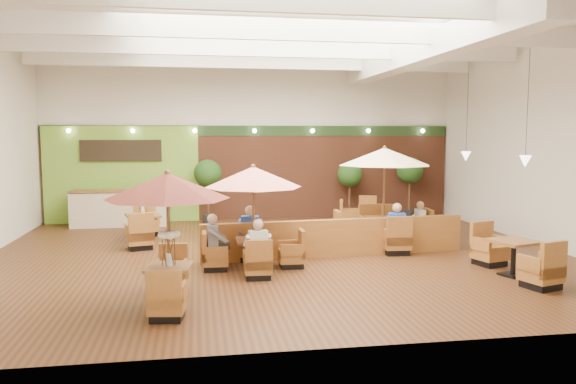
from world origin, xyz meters
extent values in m
plane|color=#381E0F|center=(0.00, 0.00, 0.00)|extent=(14.00, 14.00, 0.00)
cube|color=silver|center=(0.00, 6.00, 2.75)|extent=(14.00, 0.04, 5.50)
cube|color=silver|center=(0.00, -6.00, 2.75)|extent=(14.00, 0.04, 5.50)
cube|color=silver|center=(7.00, 0.00, 2.75)|extent=(0.04, 12.00, 5.50)
cube|color=white|center=(0.00, 0.00, 5.50)|extent=(14.00, 12.00, 0.04)
cube|color=brown|center=(0.00, 5.94, 1.60)|extent=(13.90, 0.10, 3.20)
cube|color=#1E3819|center=(0.00, 5.93, 3.05)|extent=(13.90, 0.12, 0.35)
cube|color=#76AD32|center=(-4.40, 5.88, 1.60)|extent=(5.00, 0.08, 3.20)
cube|color=black|center=(-4.40, 5.80, 2.40)|extent=(2.60, 0.08, 0.70)
cube|color=white|center=(3.50, 0.00, 4.95)|extent=(0.60, 11.00, 0.60)
cube|color=white|center=(0.00, -4.00, 5.15)|extent=(13.60, 0.12, 0.45)
cube|color=white|center=(0.00, -1.30, 5.15)|extent=(13.60, 0.12, 0.45)
cube|color=white|center=(0.00, 1.30, 5.15)|extent=(13.60, 0.12, 0.45)
cube|color=white|center=(0.00, 4.00, 5.15)|extent=(13.60, 0.12, 0.45)
cylinder|color=black|center=(5.80, -1.00, 3.90)|extent=(0.01, 0.01, 3.20)
cone|color=white|center=(5.80, -1.00, 2.30)|extent=(0.28, 0.28, 0.28)
cylinder|color=black|center=(5.80, 2.00, 3.90)|extent=(0.01, 0.01, 3.20)
cone|color=white|center=(5.80, 2.00, 2.30)|extent=(0.28, 0.28, 0.28)
sphere|color=#FFEAC6|center=(-6.00, 5.70, 3.05)|extent=(0.14, 0.14, 0.14)
sphere|color=#FFEAC6|center=(-4.00, 5.70, 3.05)|extent=(0.14, 0.14, 0.14)
sphere|color=#FFEAC6|center=(-2.00, 5.70, 3.05)|extent=(0.14, 0.14, 0.14)
sphere|color=#FFEAC6|center=(0.00, 5.70, 3.05)|extent=(0.14, 0.14, 0.14)
sphere|color=#FFEAC6|center=(2.00, 5.70, 3.05)|extent=(0.14, 0.14, 0.14)
sphere|color=#FFEAC6|center=(4.00, 5.70, 3.05)|extent=(0.14, 0.14, 0.14)
sphere|color=#FFEAC6|center=(6.00, 5.70, 3.05)|extent=(0.14, 0.14, 0.14)
cube|color=beige|center=(-4.40, 5.10, 0.55)|extent=(3.00, 0.70, 1.10)
cube|color=brown|center=(-4.40, 5.10, 1.15)|extent=(3.00, 0.75, 0.06)
cube|color=brown|center=(1.35, -0.33, 0.45)|extent=(6.55, 0.70, 0.91)
cube|color=brown|center=(-2.45, -3.52, 0.65)|extent=(0.86, 0.86, 0.05)
cylinder|color=black|center=(-2.45, -3.52, 0.33)|extent=(0.09, 0.09, 0.59)
cube|color=black|center=(-2.45, -3.52, 0.02)|extent=(0.46, 0.46, 0.04)
cube|color=brown|center=(-2.45, -4.37, 0.27)|extent=(0.63, 0.63, 0.29)
cube|color=brown|center=(-2.42, -4.60, 0.54)|extent=(0.56, 0.16, 0.63)
cube|color=brown|center=(-2.71, -4.33, 0.45)|extent=(0.14, 0.50, 0.25)
cube|color=brown|center=(-2.19, -4.40, 0.45)|extent=(0.14, 0.50, 0.25)
cube|color=black|center=(-2.45, -4.37, 0.06)|extent=(0.56, 0.56, 0.13)
cube|color=brown|center=(-2.45, -2.66, 0.27)|extent=(0.63, 0.63, 0.29)
cube|color=brown|center=(-2.48, -2.43, 0.54)|extent=(0.56, 0.16, 0.63)
cube|color=brown|center=(-2.19, -2.70, 0.45)|extent=(0.14, 0.50, 0.25)
cube|color=brown|center=(-2.71, -2.63, 0.45)|extent=(0.14, 0.50, 0.25)
cube|color=black|center=(-2.45, -2.66, 0.06)|extent=(0.56, 0.56, 0.13)
cylinder|color=brown|center=(-2.45, -3.52, 1.12)|extent=(0.06, 0.06, 2.25)
cone|color=#5B211B|center=(-2.45, -3.52, 2.07)|extent=(2.16, 2.16, 0.45)
sphere|color=brown|center=(-2.45, -3.52, 2.30)|extent=(0.10, 0.10, 0.10)
cylinder|color=silver|center=(-2.45, -3.52, 0.78)|extent=(0.10, 0.10, 0.22)
cube|color=brown|center=(-0.75, -1.24, 0.64)|extent=(0.77, 0.77, 0.05)
cylinder|color=black|center=(-0.75, -1.24, 0.33)|extent=(0.09, 0.09, 0.58)
cube|color=black|center=(-0.75, -1.24, 0.02)|extent=(0.41, 0.41, 0.04)
cube|color=brown|center=(-0.75, -2.08, 0.27)|extent=(0.56, 0.56, 0.28)
cube|color=brown|center=(-0.74, -2.31, 0.53)|extent=(0.55, 0.10, 0.62)
cube|color=brown|center=(-1.00, -2.07, 0.44)|extent=(0.08, 0.49, 0.25)
cube|color=brown|center=(-0.49, -2.08, 0.44)|extent=(0.08, 0.49, 0.25)
cube|color=black|center=(-0.75, -2.08, 0.06)|extent=(0.50, 0.50, 0.12)
cube|color=brown|center=(-0.75, -0.40, 0.27)|extent=(0.56, 0.56, 0.28)
cube|color=brown|center=(-0.75, -0.17, 0.53)|extent=(0.55, 0.10, 0.62)
cube|color=brown|center=(-0.49, -0.40, 0.44)|extent=(0.08, 0.49, 0.25)
cube|color=brown|center=(-1.00, -0.39, 0.44)|extent=(0.08, 0.49, 0.25)
cube|color=black|center=(-0.75, -0.40, 0.06)|extent=(0.50, 0.50, 0.12)
cube|color=brown|center=(-1.59, -1.24, 0.27)|extent=(0.56, 0.56, 0.28)
cube|color=brown|center=(-1.36, -1.23, 0.53)|extent=(0.10, 0.55, 0.62)
cube|color=brown|center=(-1.58, -0.98, 0.44)|extent=(0.49, 0.08, 0.25)
cube|color=brown|center=(-1.59, -1.49, 0.44)|extent=(0.49, 0.08, 0.25)
cube|color=black|center=(-1.59, -1.24, 0.06)|extent=(0.50, 0.50, 0.12)
cube|color=brown|center=(0.09, -1.24, 0.27)|extent=(0.56, 0.56, 0.28)
cube|color=brown|center=(-0.14, -1.24, 0.53)|extent=(0.10, 0.55, 0.62)
cube|color=brown|center=(0.09, -1.49, 0.44)|extent=(0.49, 0.08, 0.25)
cube|color=brown|center=(0.10, -0.98, 0.44)|extent=(0.49, 0.08, 0.25)
cube|color=black|center=(0.09, -1.24, 0.06)|extent=(0.50, 0.50, 0.12)
cylinder|color=brown|center=(-0.75, -1.24, 1.10)|extent=(0.06, 0.06, 2.21)
cone|color=#D67067|center=(-0.75, -1.24, 2.03)|extent=(2.12, 2.12, 0.45)
sphere|color=brown|center=(-0.75, -1.24, 2.26)|extent=(0.10, 0.10, 0.10)
cube|color=brown|center=(2.87, 0.68, 0.73)|extent=(0.91, 0.91, 0.06)
cylinder|color=black|center=(2.87, 0.68, 0.38)|extent=(0.10, 0.10, 0.67)
cube|color=black|center=(2.87, 0.68, 0.02)|extent=(0.48, 0.48, 0.04)
cube|color=brown|center=(2.87, -0.29, 0.31)|extent=(0.67, 0.67, 0.33)
cube|color=brown|center=(2.89, -0.55, 0.61)|extent=(0.64, 0.14, 0.71)
cube|color=brown|center=(2.58, -0.27, 0.51)|extent=(0.11, 0.56, 0.29)
cube|color=brown|center=(3.17, -0.31, 0.51)|extent=(0.11, 0.56, 0.29)
cube|color=black|center=(2.87, -0.29, 0.07)|extent=(0.59, 0.59, 0.14)
cube|color=brown|center=(2.87, 1.65, 0.31)|extent=(0.67, 0.67, 0.33)
cube|color=brown|center=(2.85, 1.91, 0.61)|extent=(0.64, 0.14, 0.71)
cube|color=brown|center=(3.17, 1.63, 0.51)|extent=(0.11, 0.56, 0.29)
cube|color=brown|center=(2.58, 1.66, 0.51)|extent=(0.11, 0.56, 0.29)
cube|color=black|center=(2.87, 1.65, 0.07)|extent=(0.59, 0.59, 0.14)
cube|color=brown|center=(1.90, 0.68, 0.31)|extent=(0.67, 0.67, 0.33)
cube|color=brown|center=(2.17, 0.69, 0.61)|extent=(0.14, 0.64, 0.71)
cube|color=brown|center=(1.92, 0.97, 0.51)|extent=(0.56, 0.11, 0.29)
cube|color=brown|center=(1.89, 0.38, 0.51)|extent=(0.56, 0.11, 0.29)
cube|color=black|center=(1.90, 0.68, 0.07)|extent=(0.59, 0.59, 0.14)
cube|color=brown|center=(3.84, 0.68, 0.31)|extent=(0.67, 0.67, 0.33)
cube|color=brown|center=(3.57, 0.66, 0.61)|extent=(0.14, 0.64, 0.71)
cube|color=brown|center=(3.82, 0.38, 0.51)|extent=(0.56, 0.11, 0.29)
cube|color=brown|center=(3.86, 0.97, 0.51)|extent=(0.56, 0.11, 0.29)
cube|color=black|center=(3.84, 0.68, 0.07)|extent=(0.59, 0.59, 0.14)
cylinder|color=brown|center=(2.87, 0.68, 1.27)|extent=(0.06, 0.06, 2.55)
cone|color=beige|center=(2.87, 0.68, 2.37)|extent=(2.45, 2.45, 0.45)
sphere|color=brown|center=(2.87, 0.68, 2.60)|extent=(0.10, 0.10, 0.10)
cube|color=brown|center=(-3.42, 2.29, 0.73)|extent=(1.05, 1.05, 0.06)
cylinder|color=black|center=(-3.42, 2.29, 0.38)|extent=(0.10, 0.10, 0.67)
cube|color=black|center=(-3.42, 2.29, 0.02)|extent=(0.56, 0.56, 0.04)
cube|color=brown|center=(-3.42, 1.32, 0.31)|extent=(0.77, 0.77, 0.33)
cube|color=brown|center=(-3.49, 1.06, 0.61)|extent=(0.64, 0.25, 0.71)
cube|color=brown|center=(-3.71, 1.25, 0.51)|extent=(0.22, 0.56, 0.29)
cube|color=brown|center=(-3.14, 1.39, 0.51)|extent=(0.22, 0.56, 0.29)
cube|color=black|center=(-3.42, 1.32, 0.07)|extent=(0.68, 0.68, 0.14)
cube|color=brown|center=(-3.42, 3.26, 0.31)|extent=(0.77, 0.77, 0.33)
cube|color=brown|center=(-3.36, 3.51, 0.61)|extent=(0.64, 0.25, 0.71)
cube|color=brown|center=(-3.14, 3.33, 0.51)|extent=(0.22, 0.56, 0.29)
cube|color=brown|center=(-3.71, 3.18, 0.51)|extent=(0.22, 0.56, 0.29)
cube|color=black|center=(-3.42, 3.26, 0.07)|extent=(0.68, 0.68, 0.14)
cylinder|color=silver|center=(-3.42, 2.29, 0.87)|extent=(0.10, 0.10, 0.22)
cube|color=brown|center=(4.54, -2.73, 0.73)|extent=(1.06, 1.06, 0.06)
cylinder|color=black|center=(4.54, -2.73, 0.37)|extent=(0.10, 0.10, 0.67)
cube|color=black|center=(4.54, -2.73, 0.02)|extent=(0.56, 0.56, 0.04)
cube|color=brown|center=(4.54, -3.69, 0.30)|extent=(0.77, 0.77, 0.32)
cube|color=brown|center=(4.47, -3.94, 0.61)|extent=(0.63, 0.27, 0.71)
cube|color=brown|center=(4.26, -3.77, 0.51)|extent=(0.23, 0.56, 0.28)
cube|color=brown|center=(4.82, -3.61, 0.51)|extent=(0.23, 0.56, 0.28)
cube|color=black|center=(4.54, -3.69, 0.07)|extent=(0.69, 0.69, 0.14)
cube|color=brown|center=(4.54, -1.77, 0.30)|extent=(0.77, 0.77, 0.32)
cube|color=brown|center=(4.61, -1.51, 0.61)|extent=(0.63, 0.27, 0.71)
cube|color=brown|center=(4.82, -1.69, 0.51)|extent=(0.23, 0.56, 0.28)
cube|color=brown|center=(4.26, -1.85, 0.51)|extent=(0.23, 0.56, 0.28)
cube|color=black|center=(4.54, -1.77, 0.07)|extent=(0.69, 0.69, 0.14)
cube|color=brown|center=(3.62, 3.53, 0.67)|extent=(0.98, 0.98, 0.06)
cylinder|color=black|center=(3.62, 3.53, 0.35)|extent=(0.09, 0.09, 0.62)
cube|color=black|center=(3.62, 3.53, 0.02)|extent=(0.52, 0.52, 0.04)
cube|color=brown|center=(3.62, 2.64, 0.28)|extent=(0.72, 0.72, 0.30)
cube|color=brown|center=(3.69, 2.41, 0.56)|extent=(0.58, 0.25, 0.66)
cube|color=brown|center=(3.36, 2.72, 0.47)|extent=(0.21, 0.52, 0.26)
cube|color=brown|center=(3.88, 2.57, 0.47)|extent=(0.21, 0.52, 0.26)
cube|color=black|center=(3.62, 2.64, 0.07)|extent=(0.63, 0.63, 0.13)
cube|color=brown|center=(3.62, 4.42, 0.28)|extent=(0.72, 0.72, 0.30)
cube|color=brown|center=(3.56, 4.66, 0.56)|extent=(0.58, 0.25, 0.66)
cube|color=brown|center=(3.88, 4.35, 0.47)|extent=(0.21, 0.52, 0.26)
cube|color=brown|center=(3.36, 4.50, 0.47)|extent=(0.21, 0.52, 0.26)
cube|color=black|center=(3.62, 4.42, 0.07)|extent=(0.63, 0.63, 0.13)
cube|color=brown|center=(2.73, 3.53, 0.28)|extent=(0.72, 0.72, 0.30)
cube|color=brown|center=(2.97, 3.60, 0.56)|extent=(0.25, 0.58, 0.66)
cube|color=brown|center=(2.80, 3.80, 0.47)|extent=(0.52, 0.21, 0.26)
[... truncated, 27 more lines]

